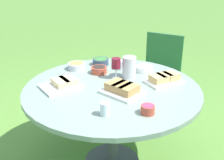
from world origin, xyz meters
The scene contains 14 objects.
dining_table centered at (0.00, 0.00, 0.65)m, with size 1.41×1.41×0.74m.
chair_near_right centered at (0.89, -0.79, 0.52)m, with size 0.61×0.61×0.89m.
water_pitcher centered at (0.17, -0.19, 0.83)m, with size 0.13×0.12×0.18m.
wine_glass centered at (0.17, -0.07, 0.87)m, with size 0.08×0.08×0.18m.
platter_bread_main centered at (0.09, 0.38, 0.77)m, with size 0.34×0.37×0.07m.
platter_charcuterie centered at (-0.13, -0.05, 0.77)m, with size 0.37×0.36×0.08m.
platter_sandwich_side centered at (-0.01, -0.44, 0.77)m, with size 0.26×0.34×0.08m.
bowl_fries centered at (0.46, 0.23, 0.77)m, with size 0.16×0.16×0.06m.
bowl_salad centered at (0.53, -0.01, 0.77)m, with size 0.15×0.15×0.06m.
bowl_olives centered at (0.32, 0.04, 0.77)m, with size 0.14×0.14×0.06m.
bowl_dip_red centered at (-0.46, -0.13, 0.77)m, with size 0.09×0.09×0.06m.
bowl_dip_cream centered at (0.27, -0.36, 0.77)m, with size 0.15×0.15×0.05m.
cup_water_near centered at (0.36, -0.17, 0.78)m, with size 0.07×0.07×0.09m.
cup_water_far centered at (-0.42, 0.14, 0.78)m, with size 0.06×0.06×0.09m.
Camera 1 is at (-1.98, 0.46, 1.67)m, focal length 45.00 mm.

